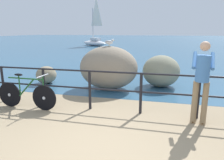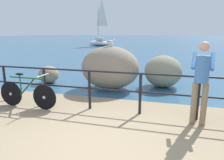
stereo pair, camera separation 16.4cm
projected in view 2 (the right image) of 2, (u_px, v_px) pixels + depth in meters
The scene contains 10 objects.
ground_plane at pixel (158, 50), 22.47m from camera, with size 120.00×120.00×0.10m, color #937F60.
sea_surface at pixel (165, 40), 48.46m from camera, with size 120.00×90.00×0.01m, color #2D5675.
promenade_railing at pixel (114, 87), 5.18m from camera, with size 9.17×0.07×1.02m.
bicycle at pixel (27, 93), 5.49m from camera, with size 1.70×0.48×0.92m.
person_at_railing at pixel (201, 80), 4.33m from camera, with size 0.51×0.66×1.78m.
breakwater_boulder_main at pixel (110, 68), 7.23m from camera, with size 2.02×1.45×1.48m.
breakwater_boulder_left at pixel (49, 74), 8.13m from camera, with size 0.75×0.81×0.66m.
breakwater_boulder_right at pixel (163, 71), 7.51m from camera, with size 1.32×1.31×1.14m.
seagull at pixel (111, 42), 7.04m from camera, with size 0.34×0.21×0.23m.
sailboat at pixel (100, 40), 28.12m from camera, with size 4.41×3.46×6.16m.
Camera 2 is at (1.28, -3.10, 1.98)m, focal length 33.68 mm.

